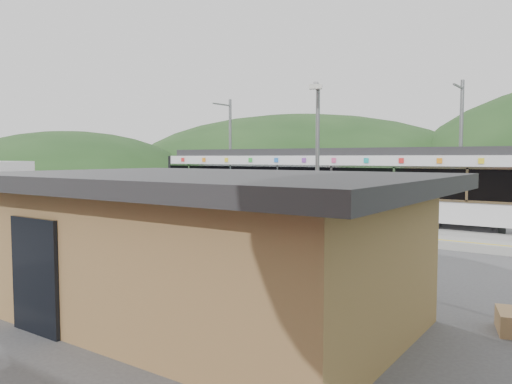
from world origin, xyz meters
The scene contains 9 objects.
ground centered at (0.00, 0.00, 0.00)m, with size 120.00×120.00×0.00m, color #4C4C4F.
hills centered at (6.19, 5.29, 0.00)m, with size 146.00×149.00×26.00m.
platform centered at (0.00, 3.30, 0.15)m, with size 26.00×3.20×0.30m, color #9E9E99.
yellow_line centered at (0.00, 2.00, 0.30)m, with size 26.00×0.10×0.01m, color yellow.
train centered at (1.72, 6.00, 2.06)m, with size 20.44×3.01×3.74m.
catenary_mast_west centered at (-7.00, 8.56, 3.65)m, with size 0.18×1.80×7.00m.
catenary_mast_east centered at (7.00, 8.56, 3.65)m, with size 0.18×1.80×7.00m.
station_shelter centered at (6.00, -9.01, 1.55)m, with size 9.20×6.20×3.00m.
lamp_post centered at (5.76, -3.77, 3.25)m, with size 0.47×1.02×5.42m.
Camera 1 is at (12.66, -16.72, 3.33)m, focal length 35.00 mm.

